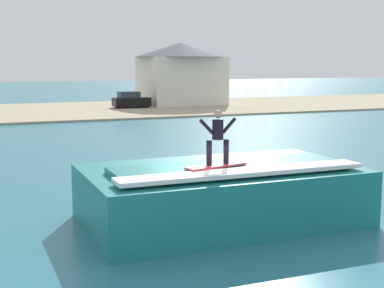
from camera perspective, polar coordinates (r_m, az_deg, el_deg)
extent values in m
plane|color=#2A6E7F|center=(17.00, 0.26, -8.33)|extent=(260.00, 260.00, 0.00)
cube|color=#1A7472|center=(17.25, 2.95, -5.18)|extent=(8.23, 4.80, 1.69)
cube|color=#1A7472|center=(16.53, 3.86, -2.46)|extent=(6.99, 2.16, 0.19)
cube|color=white|center=(15.68, 5.40, -2.87)|extent=(7.41, 0.86, 0.12)
cube|color=#D8333F|center=(16.06, 2.47, -2.24)|extent=(1.97, 0.88, 0.06)
cube|color=black|center=(16.06, 2.47, -2.15)|extent=(1.73, 0.45, 0.01)
cylinder|color=black|center=(15.94, 1.76, -0.88)|extent=(0.16, 0.16, 0.73)
cylinder|color=black|center=(16.16, 3.50, -0.77)|extent=(0.16, 0.16, 0.73)
cylinder|color=black|center=(15.96, 2.65, 1.50)|extent=(0.32, 0.32, 0.58)
sphere|color=tan|center=(15.91, 2.66, 3.08)|extent=(0.24, 0.24, 0.24)
cylinder|color=black|center=(15.80, 1.50, 1.78)|extent=(0.45, 0.10, 0.46)
cylinder|color=black|center=(16.10, 3.79, 1.88)|extent=(0.45, 0.10, 0.46)
cube|color=tan|center=(56.77, -15.87, 3.19)|extent=(120.00, 20.94, 0.17)
cube|color=black|center=(58.67, -6.18, 4.29)|extent=(3.81, 1.79, 0.90)
cube|color=#262D38|center=(58.54, -6.46, 5.03)|extent=(2.09, 1.61, 0.64)
cylinder|color=black|center=(59.95, -5.29, 3.96)|extent=(0.64, 0.22, 0.64)
cylinder|color=black|center=(58.16, -4.74, 3.83)|extent=(0.64, 0.22, 0.64)
cylinder|color=black|center=(59.28, -7.58, 3.87)|extent=(0.64, 0.22, 0.64)
cylinder|color=black|center=(57.47, -7.10, 3.74)|extent=(0.64, 0.22, 0.64)
cube|color=silver|center=(63.70, -1.17, 6.41)|extent=(8.37, 7.95, 5.45)
cone|color=#383D4C|center=(63.68, -1.17, 9.59)|extent=(10.38, 10.38, 1.60)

